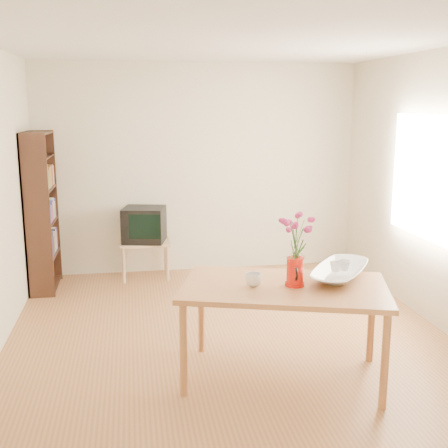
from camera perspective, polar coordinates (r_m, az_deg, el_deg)
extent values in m
plane|color=#935E34|center=(5.24, 0.55, -11.45)|extent=(4.50, 4.50, 0.00)
plane|color=white|center=(4.83, 0.62, 18.13)|extent=(4.50, 4.50, 0.00)
plane|color=beige|center=(7.07, -2.62, 5.62)|extent=(4.00, 0.00, 4.00)
plane|color=beige|center=(2.73, 8.89, -4.79)|extent=(4.00, 0.00, 4.00)
plane|color=beige|center=(5.57, 21.31, 3.09)|extent=(0.00, 4.50, 4.50)
plane|color=white|center=(5.81, 19.71, 4.53)|extent=(0.00, 1.30, 1.30)
cube|color=#A66639|center=(4.29, 6.16, -6.46)|extent=(1.72, 1.29, 0.04)
cylinder|color=#A66639|center=(4.15, -4.15, -12.63)|extent=(0.06, 0.06, 0.71)
cylinder|color=#A66639|center=(4.12, 16.03, -13.26)|extent=(0.06, 0.06, 0.71)
cylinder|color=#A66639|center=(4.84, -2.32, -8.95)|extent=(0.06, 0.06, 0.71)
cylinder|color=#A66639|center=(4.81, 14.74, -9.46)|extent=(0.06, 0.06, 0.71)
cube|color=tan|center=(6.90, -8.05, -1.87)|extent=(0.60, 0.45, 0.03)
cylinder|color=tan|center=(6.78, -10.16, -4.21)|extent=(0.04, 0.04, 0.43)
cylinder|color=tan|center=(6.79, -5.75, -4.05)|extent=(0.04, 0.04, 0.43)
cylinder|color=tan|center=(7.13, -10.13, -3.39)|extent=(0.04, 0.04, 0.43)
cylinder|color=tan|center=(7.14, -5.96, -3.24)|extent=(0.04, 0.04, 0.43)
cube|color=black|center=(6.34, -18.48, 0.60)|extent=(0.28, 0.02, 1.80)
cube|color=black|center=(6.99, -17.65, 1.68)|extent=(0.28, 0.03, 1.80)
cube|color=black|center=(6.68, -19.17, 1.12)|extent=(0.02, 0.70, 1.80)
cube|color=black|center=(6.87, -17.58, -5.90)|extent=(0.27, 0.65, 0.02)
cube|color=black|center=(6.77, -17.78, -3.00)|extent=(0.27, 0.65, 0.02)
cube|color=black|center=(6.69, -17.98, 0.15)|extent=(0.27, 0.65, 0.02)
cube|color=black|center=(6.62, -18.19, 3.37)|extent=(0.27, 0.65, 0.02)
cube|color=black|center=(6.58, -18.40, 6.47)|extent=(0.27, 0.65, 0.02)
cube|color=black|center=(6.56, -18.55, 8.73)|extent=(0.27, 0.65, 0.02)
cylinder|color=red|center=(4.25, 7.22, -4.89)|extent=(0.13, 0.13, 0.21)
cylinder|color=red|center=(4.28, 7.19, -6.07)|extent=(0.15, 0.15, 0.02)
cylinder|color=red|center=(4.22, 7.26, -3.47)|extent=(0.13, 0.13, 0.01)
cone|color=red|center=(4.18, 7.61, -3.99)|extent=(0.06, 0.07, 0.06)
torus|color=black|center=(4.32, 6.76, -4.48)|extent=(0.03, 0.10, 0.10)
imported|color=white|center=(4.24, 3.02, -5.66)|extent=(0.17, 0.17, 0.10)
imported|color=white|center=(4.48, 11.79, -2.27)|extent=(0.74, 0.74, 0.50)
imported|color=white|center=(4.48, 11.29, -2.87)|extent=(0.09, 0.09, 0.07)
imported|color=white|center=(4.53, 12.21, -2.74)|extent=(0.08, 0.08, 0.07)
cube|color=black|center=(6.85, -8.11, -0.05)|extent=(0.56, 0.53, 0.42)
cube|color=black|center=(6.92, -8.13, 0.25)|extent=(0.38, 0.31, 0.29)
cube|color=black|center=(6.62, -8.06, -0.28)|extent=(0.37, 0.09, 0.29)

